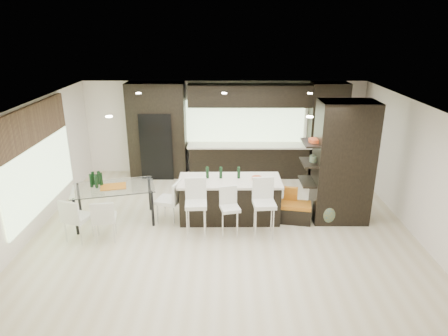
{
  "coord_description": "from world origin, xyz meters",
  "views": [
    {
      "loc": [
        0.04,
        -7.83,
        4.2
      ],
      "look_at": [
        0.0,
        0.6,
        1.15
      ],
      "focal_mm": 32.0,
      "sensor_mm": 36.0,
      "label": 1
    }
  ],
  "objects_px": {
    "floor_vase": "(329,201)",
    "chair_end": "(169,203)",
    "kitchen_island": "(230,199)",
    "chair_near": "(105,221)",
    "stool_left": "(196,214)",
    "chair_far": "(78,220)",
    "dining_table": "(115,204)",
    "stool_right": "(264,214)",
    "stool_mid": "(230,217)",
    "bench": "(285,212)"
  },
  "relations": [
    {
      "from": "floor_vase",
      "to": "dining_table",
      "type": "height_order",
      "value": "floor_vase"
    },
    {
      "from": "stool_right",
      "to": "dining_table",
      "type": "relative_size",
      "value": 0.58
    },
    {
      "from": "stool_left",
      "to": "chair_far",
      "type": "bearing_deg",
      "value": -179.54
    },
    {
      "from": "kitchen_island",
      "to": "dining_table",
      "type": "height_order",
      "value": "kitchen_island"
    },
    {
      "from": "floor_vase",
      "to": "chair_end",
      "type": "height_order",
      "value": "floor_vase"
    },
    {
      "from": "stool_left",
      "to": "floor_vase",
      "type": "distance_m",
      "value": 2.92
    },
    {
      "from": "floor_vase",
      "to": "stool_left",
      "type": "bearing_deg",
      "value": -169.01
    },
    {
      "from": "stool_right",
      "to": "dining_table",
      "type": "distance_m",
      "value": 3.32
    },
    {
      "from": "kitchen_island",
      "to": "stool_right",
      "type": "xyz_separation_m",
      "value": [
        0.7,
        -0.81,
        0.03
      ]
    },
    {
      "from": "stool_mid",
      "to": "bench",
      "type": "relative_size",
      "value": 0.74
    },
    {
      "from": "stool_right",
      "to": "chair_end",
      "type": "distance_m",
      "value": 2.16
    },
    {
      "from": "dining_table",
      "to": "chair_far",
      "type": "height_order",
      "value": "chair_far"
    },
    {
      "from": "kitchen_island",
      "to": "chair_far",
      "type": "distance_m",
      "value": 3.25
    },
    {
      "from": "floor_vase",
      "to": "chair_near",
      "type": "distance_m",
      "value": 4.78
    },
    {
      "from": "stool_left",
      "to": "stool_mid",
      "type": "bearing_deg",
      "value": -0.8
    },
    {
      "from": "kitchen_island",
      "to": "chair_far",
      "type": "height_order",
      "value": "kitchen_island"
    },
    {
      "from": "stool_mid",
      "to": "stool_right",
      "type": "bearing_deg",
      "value": -16.53
    },
    {
      "from": "bench",
      "to": "chair_end",
      "type": "height_order",
      "value": "chair_end"
    },
    {
      "from": "stool_right",
      "to": "floor_vase",
      "type": "distance_m",
      "value": 1.58
    },
    {
      "from": "stool_left",
      "to": "chair_far",
      "type": "relative_size",
      "value": 1.14
    },
    {
      "from": "kitchen_island",
      "to": "stool_left",
      "type": "height_order",
      "value": "stool_left"
    },
    {
      "from": "dining_table",
      "to": "stool_mid",
      "type": "bearing_deg",
      "value": -27.63
    },
    {
      "from": "chair_near",
      "to": "chair_far",
      "type": "xyz_separation_m",
      "value": [
        -0.55,
        -0.01,
        0.01
      ]
    },
    {
      "from": "chair_near",
      "to": "stool_right",
      "type": "bearing_deg",
      "value": -7.65
    },
    {
      "from": "stool_mid",
      "to": "chair_far",
      "type": "distance_m",
      "value": 3.11
    },
    {
      "from": "stool_mid",
      "to": "chair_end",
      "type": "bearing_deg",
      "value": 142.28
    },
    {
      "from": "floor_vase",
      "to": "chair_end",
      "type": "distance_m",
      "value": 3.53
    },
    {
      "from": "bench",
      "to": "dining_table",
      "type": "distance_m",
      "value": 3.81
    },
    {
      "from": "chair_near",
      "to": "chair_end",
      "type": "bearing_deg",
      "value": 23.34
    },
    {
      "from": "chair_near",
      "to": "chair_end",
      "type": "height_order",
      "value": "chair_end"
    },
    {
      "from": "kitchen_island",
      "to": "chair_far",
      "type": "xyz_separation_m",
      "value": [
        -3.1,
        -0.97,
        -0.04
      ]
    },
    {
      "from": "stool_left",
      "to": "floor_vase",
      "type": "xyz_separation_m",
      "value": [
        2.87,
        0.56,
        0.04
      ]
    },
    {
      "from": "kitchen_island",
      "to": "stool_right",
      "type": "height_order",
      "value": "stool_right"
    },
    {
      "from": "chair_end",
      "to": "stool_mid",
      "type": "bearing_deg",
      "value": -98.5
    },
    {
      "from": "bench",
      "to": "floor_vase",
      "type": "bearing_deg",
      "value": 1.36
    },
    {
      "from": "kitchen_island",
      "to": "dining_table",
      "type": "relative_size",
      "value": 1.3
    },
    {
      "from": "kitchen_island",
      "to": "chair_near",
      "type": "bearing_deg",
      "value": -160.1
    },
    {
      "from": "dining_table",
      "to": "chair_end",
      "type": "distance_m",
      "value": 1.2
    },
    {
      "from": "stool_mid",
      "to": "floor_vase",
      "type": "relative_size",
      "value": 0.78
    },
    {
      "from": "stool_mid",
      "to": "chair_end",
      "type": "height_order",
      "value": "chair_end"
    },
    {
      "from": "stool_right",
      "to": "stool_mid",
      "type": "bearing_deg",
      "value": 172.11
    },
    {
      "from": "kitchen_island",
      "to": "bench",
      "type": "height_order",
      "value": "kitchen_island"
    },
    {
      "from": "stool_left",
      "to": "floor_vase",
      "type": "relative_size",
      "value": 0.92
    },
    {
      "from": "stool_mid",
      "to": "chair_near",
      "type": "height_order",
      "value": "stool_mid"
    },
    {
      "from": "stool_left",
      "to": "chair_far",
      "type": "height_order",
      "value": "stool_left"
    },
    {
      "from": "kitchen_island",
      "to": "stool_mid",
      "type": "distance_m",
      "value": 0.78
    },
    {
      "from": "floor_vase",
      "to": "dining_table",
      "type": "xyz_separation_m",
      "value": [
        -4.73,
        0.08,
        -0.12
      ]
    },
    {
      "from": "kitchen_island",
      "to": "stool_right",
      "type": "bearing_deg",
      "value": -50.1
    },
    {
      "from": "chair_near",
      "to": "stool_left",
      "type": "bearing_deg",
      "value": -5.52
    },
    {
      "from": "dining_table",
      "to": "chair_far",
      "type": "relative_size",
      "value": 2.01
    }
  ]
}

